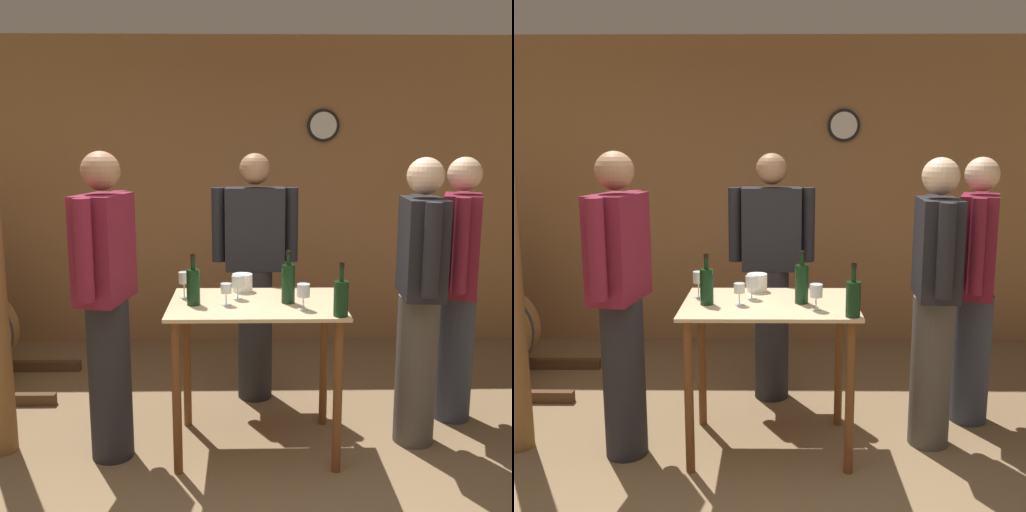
% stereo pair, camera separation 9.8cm
% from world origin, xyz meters
% --- Properties ---
extents(back_wall, '(8.40, 0.08, 2.70)m').
position_xyz_m(back_wall, '(0.00, 2.80, 1.35)').
color(back_wall, '#996B42').
rests_on(back_wall, ground_plane).
extents(tasting_table, '(0.99, 0.69, 0.89)m').
position_xyz_m(tasting_table, '(0.12, 0.78, 0.71)').
color(tasting_table, '#D1B284').
rests_on(tasting_table, ground_plane).
extents(wine_bottle_far_left, '(0.08, 0.08, 0.29)m').
position_xyz_m(wine_bottle_far_left, '(-0.24, 0.73, 1.00)').
color(wine_bottle_far_left, black).
rests_on(wine_bottle_far_left, tasting_table).
extents(wine_bottle_left, '(0.08, 0.08, 0.30)m').
position_xyz_m(wine_bottle_left, '(0.30, 0.76, 1.01)').
color(wine_bottle_left, black).
rests_on(wine_bottle_left, tasting_table).
extents(wine_bottle_center, '(0.08, 0.08, 0.28)m').
position_xyz_m(wine_bottle_center, '(0.55, 0.49, 0.99)').
color(wine_bottle_center, black).
rests_on(wine_bottle_center, tasting_table).
extents(wine_glass_near_left, '(0.06, 0.06, 0.15)m').
position_xyz_m(wine_glass_near_left, '(-0.31, 0.90, 1.00)').
color(wine_glass_near_left, silver).
rests_on(wine_glass_near_left, tasting_table).
extents(wine_glass_near_center, '(0.06, 0.06, 0.12)m').
position_xyz_m(wine_glass_near_center, '(-0.05, 0.72, 0.98)').
color(wine_glass_near_center, silver).
rests_on(wine_glass_near_center, tasting_table).
extents(wine_glass_near_right, '(0.07, 0.07, 0.14)m').
position_xyz_m(wine_glass_near_right, '(0.01, 0.86, 0.99)').
color(wine_glass_near_right, silver).
rests_on(wine_glass_near_right, tasting_table).
extents(wine_glass_far_side, '(0.07, 0.07, 0.14)m').
position_xyz_m(wine_glass_far_side, '(0.37, 0.62, 0.99)').
color(wine_glass_far_side, silver).
rests_on(wine_glass_far_side, tasting_table).
extents(ice_bucket, '(0.12, 0.12, 0.11)m').
position_xyz_m(ice_bucket, '(0.04, 1.04, 0.94)').
color(ice_bucket, white).
rests_on(ice_bucket, tasting_table).
extents(person_host, '(0.25, 0.59, 1.71)m').
position_xyz_m(person_host, '(1.07, 0.84, 0.91)').
color(person_host, '#4C4742').
rests_on(person_host, ground_plane).
extents(person_visitor_with_scarf, '(0.34, 0.56, 1.70)m').
position_xyz_m(person_visitor_with_scarf, '(1.41, 1.16, 0.90)').
color(person_visitor_with_scarf, '#333847').
rests_on(person_visitor_with_scarf, ground_plane).
extents(person_visitor_bearded, '(0.29, 0.58, 1.75)m').
position_xyz_m(person_visitor_bearded, '(-0.72, 0.69, 0.93)').
color(person_visitor_bearded, '#232328').
rests_on(person_visitor_bearded, ground_plane).
extents(person_visitor_near_door, '(0.59, 0.24, 1.72)m').
position_xyz_m(person_visitor_near_door, '(0.12, 1.52, 0.91)').
color(person_visitor_near_door, '#232328').
rests_on(person_visitor_near_door, ground_plane).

